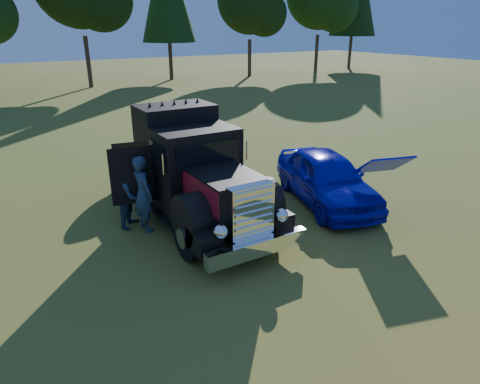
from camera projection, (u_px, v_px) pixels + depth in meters
The scene contains 5 objects.
ground at pixel (217, 240), 10.72m from camera, with size 120.00×120.00×0.00m, color #35591A.
diamond_t_truck at pixel (190, 173), 11.60m from camera, with size 3.37×7.16×3.00m.
hotrod_coupe at pixel (327, 178), 12.75m from camera, with size 3.03×4.88×1.89m.
spectator_near at pixel (143, 194), 10.94m from camera, with size 0.73×0.48×2.02m, color #21304D.
spectator_far at pixel (131, 195), 11.24m from camera, with size 0.84×0.66×1.73m, color #212D4E.
Camera 1 is at (-4.45, -8.44, 5.06)m, focal length 32.00 mm.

